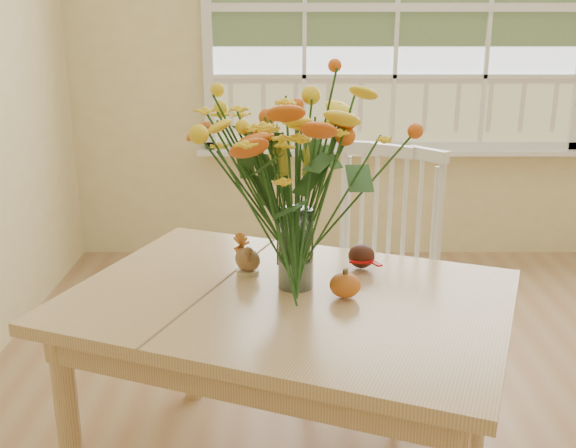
{
  "coord_description": "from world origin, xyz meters",
  "views": [
    {
      "loc": [
        -0.65,
        -1.95,
        1.53
      ],
      "look_at": [
        -0.65,
        -0.04,
        0.92
      ],
      "focal_mm": 42.0,
      "sensor_mm": 36.0,
      "label": 1
    }
  ],
  "objects": [
    {
      "name": "turkey_figurine",
      "position": [
        -0.78,
        0.12,
        0.75
      ],
      "size": [
        0.12,
        0.12,
        0.12
      ],
      "rotation": [
        0.0,
        0.0,
        -0.74
      ],
      "color": "#CCB78C",
      "rests_on": "dining_table"
    },
    {
      "name": "pumpkin",
      "position": [
        -0.48,
        -0.08,
        0.74
      ],
      "size": [
        0.09,
        0.09,
        0.07
      ],
      "primitive_type": "ellipsoid",
      "color": "#C14F16",
      "rests_on": "dining_table"
    },
    {
      "name": "window",
      "position": [
        0.0,
        2.21,
        1.53
      ],
      "size": [
        2.42,
        0.12,
        1.74
      ],
      "color": "silver",
      "rests_on": "wall_back"
    },
    {
      "name": "dark_gourd",
      "position": [
        -0.4,
        0.16,
        0.74
      ],
      "size": [
        0.13,
        0.12,
        0.08
      ],
      "color": "#38160F",
      "rests_on": "dining_table"
    },
    {
      "name": "flower_vase",
      "position": [
        -0.63,
        0.01,
        1.07
      ],
      "size": [
        0.52,
        0.52,
        0.62
      ],
      "color": "white",
      "rests_on": "dining_table"
    },
    {
      "name": "dining_table",
      "position": [
        -0.65,
        -0.06,
        0.61
      ],
      "size": [
        1.56,
        1.34,
        0.7
      ],
      "rotation": [
        0.0,
        0.0,
        -0.37
      ],
      "color": "tan",
      "rests_on": "floor"
    },
    {
      "name": "windsor_chair",
      "position": [
        -0.28,
        0.61,
        0.56
      ],
      "size": [
        0.62,
        0.61,
        1.0
      ],
      "rotation": [
        0.0,
        0.0,
        -0.53
      ],
      "color": "white",
      "rests_on": "floor"
    },
    {
      "name": "wall_back",
      "position": [
        0.0,
        2.25,
        1.35
      ],
      "size": [
        4.0,
        0.02,
        2.7
      ],
      "primitive_type": "cube",
      "color": "beige",
      "rests_on": "floor"
    }
  ]
}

